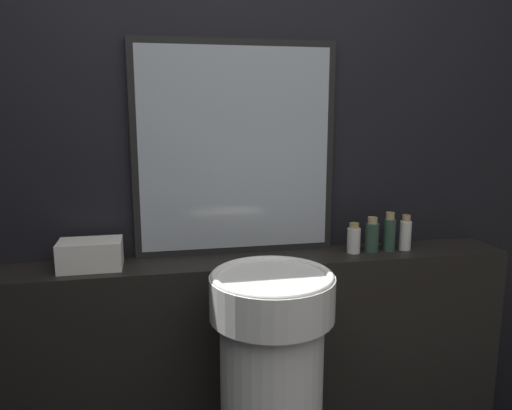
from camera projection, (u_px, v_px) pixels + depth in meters
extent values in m
cube|color=black|center=(223.00, 160.00, 1.95)|extent=(8.00, 0.06, 2.50)
cube|color=black|center=(231.00, 368.00, 1.96)|extent=(2.21, 0.23, 0.89)
cylinder|color=white|center=(272.00, 297.00, 1.54)|extent=(0.39, 0.39, 0.13)
torus|color=white|center=(272.00, 276.00, 1.53)|extent=(0.38, 0.38, 0.02)
cube|color=black|center=(235.00, 150.00, 1.90)|extent=(0.78, 0.03, 0.81)
cube|color=#B2BCC6|center=(236.00, 150.00, 1.89)|extent=(0.73, 0.02, 0.76)
cube|color=white|center=(91.00, 254.00, 1.77)|extent=(0.22, 0.13, 0.10)
cylinder|color=white|center=(354.00, 241.00, 1.97)|extent=(0.05, 0.05, 0.10)
cylinder|color=tan|center=(354.00, 226.00, 1.95)|extent=(0.04, 0.04, 0.02)
cylinder|color=#2D4C3D|center=(372.00, 237.00, 1.98)|extent=(0.05, 0.05, 0.12)
cylinder|color=tan|center=(373.00, 220.00, 1.97)|extent=(0.04, 0.04, 0.03)
cylinder|color=#2D4C3D|center=(389.00, 235.00, 1.99)|extent=(0.05, 0.05, 0.13)
cylinder|color=tan|center=(390.00, 216.00, 1.98)|extent=(0.03, 0.03, 0.03)
cylinder|color=white|center=(405.00, 235.00, 2.01)|extent=(0.05, 0.05, 0.12)
cylinder|color=tan|center=(406.00, 218.00, 1.99)|extent=(0.03, 0.03, 0.03)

